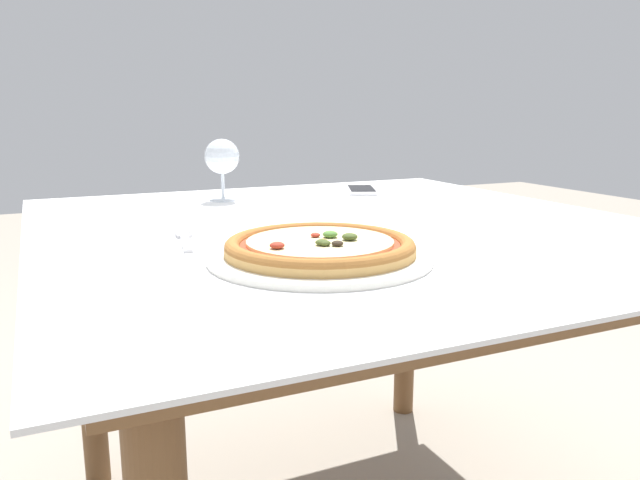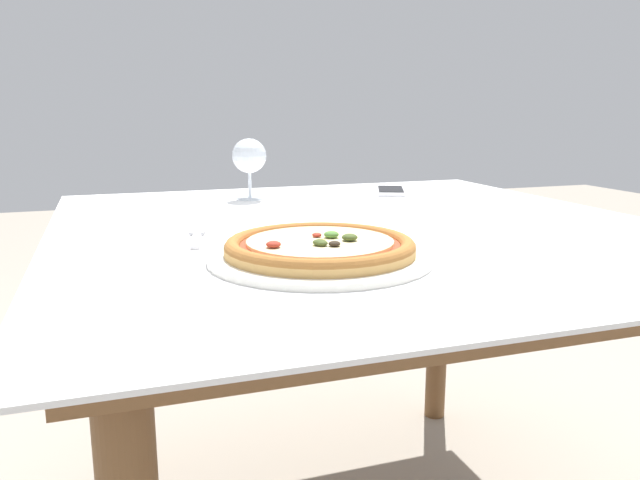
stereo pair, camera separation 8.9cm
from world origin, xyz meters
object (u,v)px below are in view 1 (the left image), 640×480
Objects in this scene: fork at (185,240)px; dining_table at (346,265)px; pizza_plate at (320,249)px; cell_phone at (361,190)px; wine_glass_far_left at (222,158)px.

dining_table is at bearing 5.19° from fork.
cell_phone is (0.40, 0.62, -0.01)m from pizza_plate.
pizza_plate is 0.26m from fork.
cell_phone is (0.36, -0.01, -0.09)m from wine_glass_far_left.
fork is (-0.31, -0.03, 0.08)m from dining_table.
wine_glass_far_left is at bearing 86.63° from pizza_plate.
wine_glass_far_left is (0.18, 0.42, 0.10)m from fork.
wine_glass_far_left reaches higher than fork.
fork is at bearing -113.78° from wine_glass_far_left.
pizza_plate is (-0.17, -0.24, 0.10)m from dining_table.
pizza_plate is 2.01× the size of cell_phone.
pizza_plate is 1.90× the size of fork.
wine_glass_far_left is 0.90× the size of cell_phone.
pizza_plate is 0.74m from cell_phone.
wine_glass_far_left reaches higher than dining_table.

